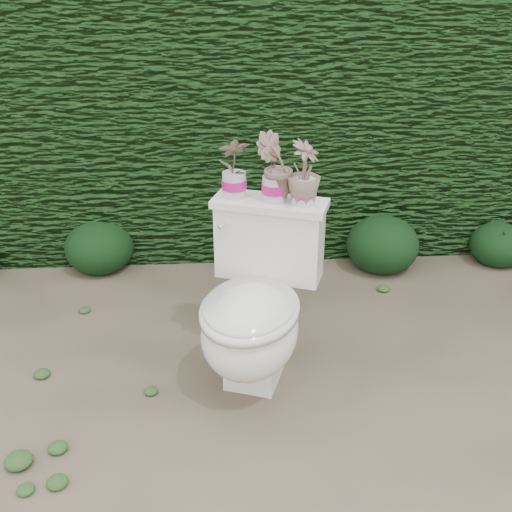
{
  "coord_description": "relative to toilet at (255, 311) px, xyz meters",
  "views": [
    {
      "loc": [
        -0.11,
        -2.4,
        1.82
      ],
      "look_at": [
        0.05,
        0.09,
        0.55
      ],
      "focal_mm": 45.0,
      "sensor_mm": 36.0,
      "label": 1
    }
  ],
  "objects": [
    {
      "name": "liriope_clump_4",
      "position": [
        0.83,
        1.04,
        -0.18
      ],
      "size": [
        0.43,
        0.43,
        0.35
      ],
      "primitive_type": "ellipsoid",
      "color": "black",
      "rests_on": "ground"
    },
    {
      "name": "toilet",
      "position": [
        0.0,
        0.0,
        0.0
      ],
      "size": [
        0.66,
        0.79,
        0.78
      ],
      "rotation": [
        0.0,
        0.0,
        -0.34
      ],
      "color": "white",
      "rests_on": "ground"
    },
    {
      "name": "liriope_clump_2",
      "position": [
        -0.86,
        1.14,
        -0.19
      ],
      "size": [
        0.41,
        0.41,
        0.33
      ],
      "primitive_type": "ellipsoid",
      "color": "black",
      "rests_on": "ground"
    },
    {
      "name": "potted_plant_left",
      "position": [
        -0.07,
        0.28,
        0.55
      ],
      "size": [
        0.15,
        0.11,
        0.26
      ],
      "primitive_type": "imported",
      "rotation": [
        0.0,
        0.0,
        3.3
      ],
      "color": "#308228",
      "rests_on": "toilet"
    },
    {
      "name": "hedge",
      "position": [
        -0.04,
        1.65,
        0.44
      ],
      "size": [
        8.0,
        1.0,
        1.6
      ],
      "primitive_type": "cube",
      "color": "#204C19",
      "rests_on": "ground"
    },
    {
      "name": "potted_plant_right",
      "position": [
        0.22,
        0.18,
        0.55
      ],
      "size": [
        0.2,
        0.2,
        0.26
      ],
      "primitive_type": "imported",
      "rotation": [
        0.0,
        0.0,
        1.0
      ],
      "color": "#308228",
      "rests_on": "toilet"
    },
    {
      "name": "liriope_clump_5",
      "position": [
        1.56,
        1.06,
        -0.22
      ],
      "size": [
        0.34,
        0.34,
        0.27
      ],
      "primitive_type": "ellipsoid",
      "color": "black",
      "rests_on": "ground"
    },
    {
      "name": "liriope_clump_3",
      "position": [
        0.05,
        1.1,
        -0.22
      ],
      "size": [
        0.33,
        0.33,
        0.27
      ],
      "primitive_type": "ellipsoid",
      "color": "black",
      "rests_on": "ground"
    },
    {
      "name": "ground",
      "position": [
        -0.04,
        0.05,
        -0.36
      ],
      "size": [
        60.0,
        60.0,
        0.0
      ],
      "primitive_type": "plane",
      "color": "#7B6C54",
      "rests_on": "ground"
    },
    {
      "name": "potted_plant_center",
      "position": [
        0.1,
        0.22,
        0.56
      ],
      "size": [
        0.16,
        0.13,
        0.28
      ],
      "primitive_type": "imported",
      "rotation": [
        0.0,
        0.0,
        3.13
      ],
      "color": "#308228",
      "rests_on": "toilet"
    }
  ]
}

